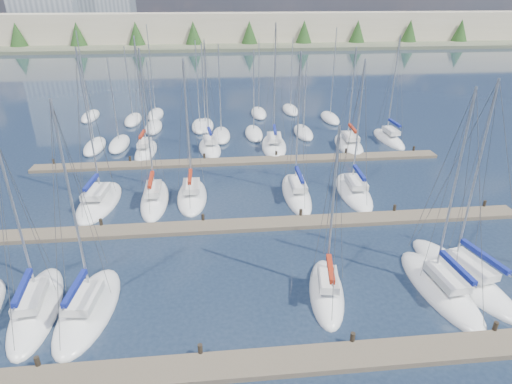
{
  "coord_description": "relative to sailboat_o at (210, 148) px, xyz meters",
  "views": [
    {
      "loc": [
        -2.82,
        -13.55,
        17.19
      ],
      "look_at": [
        0.0,
        14.0,
        4.0
      ],
      "focal_mm": 30.0,
      "sensor_mm": 36.0,
      "label": 1
    }
  ],
  "objects": [
    {
      "name": "ground",
      "position": [
        3.39,
        25.43,
        -0.19
      ],
      "size": [
        400.0,
        400.0,
        0.0
      ],
      "primitive_type": "plane",
      "color": "#223045",
      "rests_on": "ground"
    },
    {
      "name": "dock_near",
      "position": [
        3.39,
        -32.55,
        -0.04
      ],
      "size": [
        44.0,
        1.93,
        1.1
      ],
      "color": "#6B5E4C",
      "rests_on": "ground"
    },
    {
      "name": "dock_mid",
      "position": [
        3.39,
        -18.55,
        -0.04
      ],
      "size": [
        44.0,
        1.93,
        1.1
      ],
      "color": "#6B5E4C",
      "rests_on": "ground"
    },
    {
      "name": "dock_far",
      "position": [
        3.39,
        -4.55,
        -0.04
      ],
      "size": [
        44.0,
        1.93,
        1.1
      ],
      "color": "#6B5E4C",
      "rests_on": "ground"
    },
    {
      "name": "sailboat_o",
      "position": [
        0.0,
        0.0,
        0.0
      ],
      "size": [
        3.23,
        7.07,
        13.02
      ],
      "rotation": [
        0.0,
        0.0,
        0.11
      ],
      "color": "white",
      "rests_on": "ground"
    },
    {
      "name": "sailboat_i",
      "position": [
        -4.98,
        -13.08,
        -0.0
      ],
      "size": [
        2.65,
        8.48,
        13.77
      ],
      "rotation": [
        0.0,
        0.0,
        0.03
      ],
      "color": "white",
      "rests_on": "ground"
    },
    {
      "name": "sailboat_e",
      "position": [
        14.28,
        -27.77,
        -0.01
      ],
      "size": [
        3.4,
        8.6,
        13.37
      ],
      "rotation": [
        0.0,
        0.0,
        0.08
      ],
      "color": "white",
      "rests_on": "ground"
    },
    {
      "name": "sailboat_c",
      "position": [
        -7.22,
        -27.52,
        -0.02
      ],
      "size": [
        3.72,
        8.14,
        13.2
      ],
      "rotation": [
        0.0,
        0.0,
        -0.1
      ],
      "color": "white",
      "rests_on": "ground"
    },
    {
      "name": "sailboat_b",
      "position": [
        -10.29,
        -27.14,
        -0.02
      ],
      "size": [
        3.39,
        8.43,
        11.45
      ],
      "rotation": [
        0.0,
        0.0,
        0.11
      ],
      "color": "white",
      "rests_on": "ground"
    },
    {
      "name": "sailboat_n",
      "position": [
        -7.37,
        -0.36,
        0.0
      ],
      "size": [
        2.6,
        7.51,
        13.51
      ],
      "rotation": [
        0.0,
        0.0,
        -0.05
      ],
      "color": "white",
      "rests_on": "ground"
    },
    {
      "name": "sailboat_l",
      "position": [
        13.24,
        -13.4,
        -0.02
      ],
      "size": [
        3.09,
        8.47,
        12.69
      ],
      "rotation": [
        0.0,
        0.0,
        -0.04
      ],
      "color": "white",
      "rests_on": "ground"
    },
    {
      "name": "sailboat_k",
      "position": [
        7.87,
        -13.25,
        -0.01
      ],
      "size": [
        2.61,
        8.87,
        13.39
      ],
      "rotation": [
        0.0,
        0.0,
        -0.02
      ],
      "color": "white",
      "rests_on": "ground"
    },
    {
      "name": "sailboat_f",
      "position": [
        16.35,
        -26.71,
        -0.02
      ],
      "size": [
        4.68,
        9.91,
        13.53
      ],
      "rotation": [
        0.0,
        0.0,
        0.22
      ],
      "color": "white",
      "rests_on": "ground"
    },
    {
      "name": "sailboat_h",
      "position": [
        -9.79,
        -13.16,
        -0.02
      ],
      "size": [
        3.88,
        8.56,
        13.91
      ],
      "rotation": [
        0.0,
        0.0,
        -0.09
      ],
      "color": "white",
      "rests_on": "ground"
    },
    {
      "name": "sailboat_q",
      "position": [
        16.72,
        -0.42,
        -0.02
      ],
      "size": [
        3.47,
        8.55,
        12.16
      ],
      "rotation": [
        0.0,
        0.0,
        -0.06
      ],
      "color": "white",
      "rests_on": "ground"
    },
    {
      "name": "sailboat_r",
      "position": [
        22.36,
        1.18,
        -0.0
      ],
      "size": [
        2.6,
        8.04,
        13.13
      ],
      "rotation": [
        0.0,
        0.0,
        0.03
      ],
      "color": "white",
      "rests_on": "ground"
    },
    {
      "name": "sailboat_j",
      "position": [
        -1.66,
        -12.84,
        -0.01
      ],
      "size": [
        2.65,
        7.59,
        12.87
      ],
      "rotation": [
        0.0,
        0.0,
        0.0
      ],
      "color": "white",
      "rests_on": "ground"
    },
    {
      "name": "sailboat_d",
      "position": [
        7.11,
        -27.36,
        -0.0
      ],
      "size": [
        3.25,
        7.03,
        11.42
      ],
      "rotation": [
        0.0,
        0.0,
        -0.17
      ],
      "color": "white",
      "rests_on": "ground"
    },
    {
      "name": "sailboat_p",
      "position": [
        7.67,
        0.08,
        -0.01
      ],
      "size": [
        3.69,
        8.94,
        14.65
      ],
      "rotation": [
        0.0,
        0.0,
        -0.09
      ],
      "color": "white",
      "rests_on": "ground"
    },
    {
      "name": "distant_boats",
      "position": [
        -0.95,
        9.2,
        0.1
      ],
      "size": [
        36.93,
        20.75,
        13.3
      ],
      "color": "#9EA0A5",
      "rests_on": "ground"
    },
    {
      "name": "shoreline",
      "position": [
        -9.9,
        115.21,
        7.25
      ],
      "size": [
        400.0,
        60.0,
        38.0
      ],
      "color": "#666B51",
      "rests_on": "ground"
    }
  ]
}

